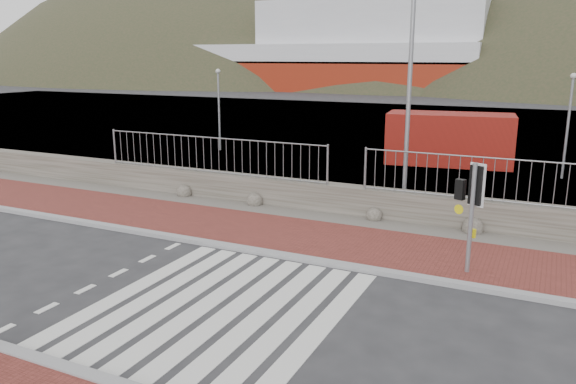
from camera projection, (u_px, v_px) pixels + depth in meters
The scene contains 15 objects.
ground at pixel (220, 307), 10.93m from camera, with size 220.00×220.00×0.00m, color #28282B.
sidewalk_far at pixel (311, 239), 14.87m from camera, with size 40.00×3.00×0.08m, color maroon.
kerb_near at pixel (111, 384), 8.29m from camera, with size 40.00×0.25×0.12m, color gray.
kerb_far at pixel (287, 256), 13.55m from camera, with size 40.00×0.25×0.12m, color gray.
zebra_crossing at pixel (220, 307), 10.93m from camera, with size 4.62×5.60×0.01m.
gravel_strip at pixel (337, 220), 16.63m from camera, with size 40.00×1.50×0.06m, color #59544C.
stone_wall at pixel (347, 200), 17.23m from camera, with size 40.00×0.60×0.90m, color #4D493F.
railing at pixel (346, 157), 16.77m from camera, with size 18.07×0.07×1.22m.
quay at pixel (457, 133), 35.40m from camera, with size 120.00×40.00×0.50m, color #4C4C4F.
water at pixel (506, 97), 66.10m from camera, with size 220.00×50.00×0.05m, color #3F4C54.
ferry at pixel (328, 51), 79.52m from camera, with size 50.00×16.00×20.00m.
hills_backdrop at pixel (551, 232), 90.68m from camera, with size 254.00×90.00×100.00m.
traffic_signal_far at pixel (472, 195), 12.12m from camera, with size 0.62×0.41×2.54m.
streetlight at pixel (414, 72), 16.27m from camera, with size 1.53×0.80×7.65m.
shipping_container at pixel (449, 139), 25.13m from camera, with size 5.44×2.27×2.27m, color maroon.
Camera 1 is at (5.54, -8.54, 4.77)m, focal length 35.00 mm.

